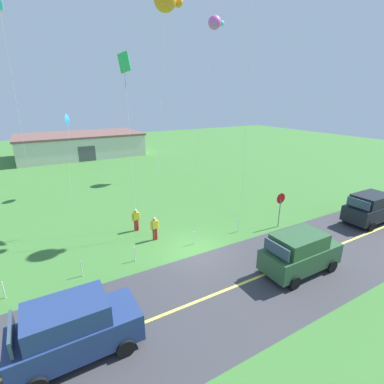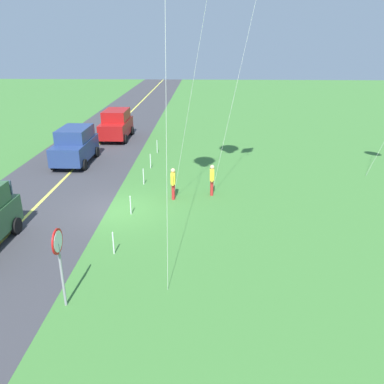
# 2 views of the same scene
# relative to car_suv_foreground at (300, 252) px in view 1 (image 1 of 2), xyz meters

# --- Properties ---
(ground_plane) EXTENTS (120.00, 120.00, 0.10)m
(ground_plane) POSITION_rel_car_suv_foreground_xyz_m (-3.80, 4.63, -1.20)
(ground_plane) COLOR #3D7533
(asphalt_road) EXTENTS (120.00, 7.00, 0.00)m
(asphalt_road) POSITION_rel_car_suv_foreground_xyz_m (-3.80, 0.63, -1.15)
(asphalt_road) COLOR #38383D
(asphalt_road) RESTS_ON ground
(road_centre_stripe) EXTENTS (120.00, 0.16, 0.00)m
(road_centre_stripe) POSITION_rel_car_suv_foreground_xyz_m (-3.80, 0.63, -1.15)
(road_centre_stripe) COLOR #E5E04C
(road_centre_stripe) RESTS_ON asphalt_road
(car_suv_foreground) EXTENTS (4.40, 2.12, 2.24)m
(car_suv_foreground) POSITION_rel_car_suv_foreground_xyz_m (0.00, 0.00, 0.00)
(car_suv_foreground) COLOR #2D5633
(car_suv_foreground) RESTS_ON ground
(car_parked_east_near) EXTENTS (4.40, 2.12, 2.24)m
(car_parked_east_near) POSITION_rel_car_suv_foreground_xyz_m (9.67, 1.70, 0.00)
(car_parked_east_near) COLOR black
(car_parked_east_near) RESTS_ON ground
(car_parked_west_near) EXTENTS (4.40, 2.12, 2.24)m
(car_parked_west_near) POSITION_rel_car_suv_foreground_xyz_m (-11.17, 0.42, 0.00)
(car_parked_west_near) COLOR navy
(car_parked_west_near) RESTS_ON ground
(stop_sign) EXTENTS (0.76, 0.08, 2.56)m
(stop_sign) POSITION_rel_car_suv_foreground_xyz_m (3.22, 4.53, 0.65)
(stop_sign) COLOR gray
(stop_sign) RESTS_ON ground
(person_adult_near) EXTENTS (0.58, 0.22, 1.60)m
(person_adult_near) POSITION_rel_car_suv_foreground_xyz_m (-5.91, 9.04, -0.29)
(person_adult_near) COLOR red
(person_adult_near) RESTS_ON ground
(person_adult_companion) EXTENTS (0.58, 0.22, 1.60)m
(person_adult_companion) POSITION_rel_car_suv_foreground_xyz_m (-5.31, 7.12, -0.29)
(person_adult_companion) COLOR red
(person_adult_companion) RESTS_ON ground
(kite_red_low) EXTENTS (0.89, 2.58, 11.77)m
(kite_red_low) POSITION_rel_car_suv_foreground_xyz_m (-5.33, 11.08, 9.71)
(kite_red_low) COLOR silver
(kite_red_low) RESTS_ON ground
(kite_blue_mid) EXTENTS (3.57, 3.25, 15.28)m
(kite_blue_mid) POSITION_rel_car_suv_foreground_xyz_m (-2.88, 9.66, 13.42)
(kite_blue_mid) COLOR silver
(kite_blue_mid) RESTS_ON ground
(kite_yellow_high) EXTENTS (0.67, 3.58, 18.21)m
(kite_yellow_high) POSITION_rel_car_suv_foreground_xyz_m (-11.96, 28.38, 15.92)
(kite_yellow_high) COLOR silver
(kite_yellow_high) RESTS_ON ground
(kite_pink_drift) EXTENTS (3.25, 1.40, 17.26)m
(kite_pink_drift) POSITION_rel_car_suv_foreground_xyz_m (7.90, 20.25, 15.40)
(kite_pink_drift) COLOR silver
(kite_pink_drift) RESTS_ON ground
(kite_orange_near) EXTENTS (1.32, 2.46, 7.54)m
(kite_orange_near) POSITION_rel_car_suv_foreground_xyz_m (-8.15, 19.92, 5.81)
(kite_orange_near) COLOR silver
(kite_orange_near) RESTS_ON ground
(warehouse_distant) EXTENTS (18.36, 10.20, 3.50)m
(warehouse_distant) POSITION_rel_car_suv_foreground_xyz_m (-4.53, 39.33, 0.60)
(warehouse_distant) COLOR beige
(warehouse_distant) RESTS_ON ground
(fence_post_0) EXTENTS (0.05, 0.05, 0.90)m
(fence_post_0) POSITION_rel_car_suv_foreground_xyz_m (-13.64, 5.33, -0.70)
(fence_post_0) COLOR silver
(fence_post_0) RESTS_ON ground
(fence_post_1) EXTENTS (0.05, 0.05, 0.90)m
(fence_post_1) POSITION_rel_car_suv_foreground_xyz_m (-10.19, 5.33, -0.70)
(fence_post_1) COLOR silver
(fence_post_1) RESTS_ON ground
(fence_post_2) EXTENTS (0.05, 0.05, 0.90)m
(fence_post_2) POSITION_rel_car_suv_foreground_xyz_m (-7.31, 5.33, -0.70)
(fence_post_2) COLOR silver
(fence_post_2) RESTS_ON ground
(fence_post_3) EXTENTS (0.05, 0.05, 0.90)m
(fence_post_3) POSITION_rel_car_suv_foreground_xyz_m (-3.38, 5.33, -0.70)
(fence_post_3) COLOR silver
(fence_post_3) RESTS_ON ground
(fence_post_4) EXTENTS (0.05, 0.05, 0.90)m
(fence_post_4) POSITION_rel_car_suv_foreground_xyz_m (0.17, 5.33, -0.70)
(fence_post_4) COLOR silver
(fence_post_4) RESTS_ON ground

